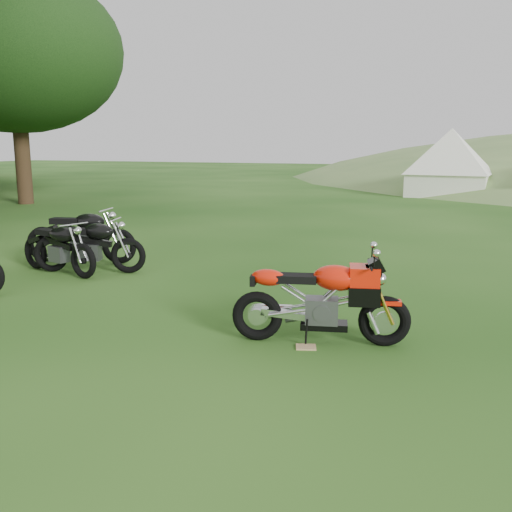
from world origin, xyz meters
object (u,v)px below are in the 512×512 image
at_px(vintage_moto_d, 80,234).
at_px(plywood_board, 306,347).
at_px(vintage_moto_b, 58,246).
at_px(tent_left, 450,164).
at_px(sport_motorcycle, 320,294).
at_px(vintage_moto_c, 89,244).

bearing_deg(vintage_moto_d, plywood_board, -42.07).
bearing_deg(vintage_moto_d, vintage_moto_b, -88.54).
distance_m(plywood_board, tent_left, 20.53).
bearing_deg(vintage_moto_d, sport_motorcycle, -39.82).
xyz_separation_m(vintage_moto_d, tent_left, (5.30, 17.71, 0.84)).
bearing_deg(vintage_moto_c, sport_motorcycle, -39.98).
bearing_deg(sport_motorcycle, tent_left, 75.58).
distance_m(vintage_moto_c, vintage_moto_d, 0.94).
relative_size(plywood_board, vintage_moto_c, 0.11).
xyz_separation_m(sport_motorcycle, vintage_moto_c, (-4.71, 1.93, -0.06)).
bearing_deg(tent_left, sport_motorcycle, -85.91).
height_order(vintage_moto_b, tent_left, tent_left).
xyz_separation_m(plywood_board, tent_left, (-0.01, 20.49, 1.39)).
xyz_separation_m(sport_motorcycle, tent_left, (-0.10, 20.27, 0.83)).
relative_size(plywood_board, tent_left, 0.07).
height_order(sport_motorcycle, vintage_moto_c, sport_motorcycle).
height_order(vintage_moto_b, vintage_moto_c, vintage_moto_c).
bearing_deg(sport_motorcycle, vintage_moto_b, 147.44).
height_order(vintage_moto_b, vintage_moto_d, vintage_moto_d).
height_order(sport_motorcycle, vintage_moto_d, sport_motorcycle).
distance_m(sport_motorcycle, vintage_moto_b, 5.41).
xyz_separation_m(vintage_moto_c, tent_left, (4.60, 18.34, 0.89)).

